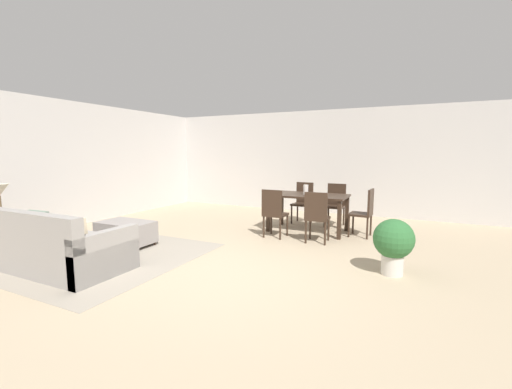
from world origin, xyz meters
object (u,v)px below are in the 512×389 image
at_px(ottoman_table, 126,232).
at_px(dining_chair_far_left, 303,200).
at_px(dining_chair_near_left, 274,211).
at_px(dining_chair_far_right, 335,202).
at_px(dining_table, 308,199).
at_px(potted_plant, 393,242).
at_px(dining_chair_near_right, 317,214).
at_px(dining_chair_head_east, 365,210).
at_px(couch, 55,248).
at_px(side_table, 3,226).
at_px(vase_centerpiece, 306,190).

relative_size(ottoman_table, dining_chair_far_left, 1.01).
height_order(dining_chair_near_left, dining_chair_far_right, same).
height_order(dining_table, potted_plant, dining_table).
xyz_separation_m(dining_chair_far_left, dining_chair_far_right, (0.74, 0.01, 0.00)).
relative_size(dining_table, potted_plant, 2.09).
relative_size(dining_chair_near_left, potted_plant, 1.24).
bearing_deg(dining_chair_near_left, dining_chair_near_right, -1.35).
bearing_deg(dining_chair_far_left, dining_chair_head_east, -27.22).
bearing_deg(dining_chair_head_east, dining_chair_near_right, -130.35).
xyz_separation_m(couch, dining_chair_head_east, (3.61, 3.68, 0.23)).
bearing_deg(side_table, ottoman_table, 42.82).
xyz_separation_m(dining_chair_near_left, dining_chair_far_right, (0.81, 1.57, 0.00)).
height_order(dining_chair_near_right, dining_chair_far_right, same).
height_order(side_table, dining_chair_near_right, dining_chair_near_right).
bearing_deg(dining_chair_far_left, dining_chair_near_left, -92.47).
height_order(dining_chair_near_right, dining_chair_head_east, same).
relative_size(dining_chair_near_right, potted_plant, 1.24).
distance_m(dining_chair_far_left, dining_chair_head_east, 1.65).
bearing_deg(dining_table, couch, -124.35).
relative_size(dining_chair_far_left, potted_plant, 1.24).
height_order(couch, dining_chair_far_right, dining_chair_far_right).
distance_m(dining_table, potted_plant, 2.55).
bearing_deg(dining_table, dining_chair_far_right, 63.97).
xyz_separation_m(dining_chair_near_right, dining_chair_head_east, (0.70, 0.83, 0.00)).
xyz_separation_m(dining_chair_near_right, dining_chair_far_right, (-0.02, 1.59, 0.00)).
xyz_separation_m(dining_chair_head_east, potted_plant, (0.62, -1.88, -0.08)).
distance_m(dining_chair_far_left, dining_chair_far_right, 0.74).
distance_m(vase_centerpiece, potted_plant, 2.57).
xyz_separation_m(couch, dining_chair_far_left, (2.15, 4.44, 0.23)).
height_order(ottoman_table, dining_table, dining_table).
bearing_deg(vase_centerpiece, couch, -124.22).
relative_size(couch, dining_chair_head_east, 2.21).
height_order(ottoman_table, vase_centerpiece, vase_centerpiece).
distance_m(dining_table, dining_chair_far_left, 0.87).
xyz_separation_m(dining_table, potted_plant, (1.73, -1.85, -0.22)).
bearing_deg(couch, dining_chair_head_east, 45.57).
distance_m(dining_chair_near_left, potted_plant, 2.41).
bearing_deg(dining_table, dining_chair_head_east, 1.45).
bearing_deg(vase_centerpiece, dining_chair_far_right, 62.87).
bearing_deg(side_table, couch, -1.86).
bearing_deg(potted_plant, dining_chair_head_east, 108.22).
xyz_separation_m(ottoman_table, dining_chair_head_east, (3.62, 2.42, 0.28)).
height_order(ottoman_table, dining_chair_far_left, dining_chair_far_left).
relative_size(dining_table, dining_chair_far_left, 1.69).
relative_size(couch, dining_chair_far_right, 2.21).
distance_m(couch, dining_chair_near_right, 4.08).
bearing_deg(dining_chair_near_right, dining_chair_far_right, 90.86).
height_order(couch, dining_chair_near_left, dining_chair_near_left).
bearing_deg(vase_centerpiece, dining_table, 45.27).
height_order(dining_table, dining_chair_far_right, dining_chair_far_right).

